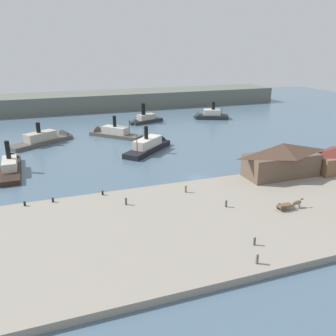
% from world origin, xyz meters
% --- Properties ---
extents(ground_plane, '(320.00, 320.00, 0.00)m').
position_xyz_m(ground_plane, '(0.00, 0.00, 0.00)').
color(ground_plane, slate).
extents(quay_promenade, '(110.00, 36.00, 1.20)m').
position_xyz_m(quay_promenade, '(0.00, -22.00, 0.60)').
color(quay_promenade, gray).
rests_on(quay_promenade, ground).
extents(seawall_edge, '(110.00, 0.80, 1.00)m').
position_xyz_m(seawall_edge, '(0.00, -3.60, 0.50)').
color(seawall_edge, slate).
rests_on(seawall_edge, ground).
extents(ferry_shed_east_terminal, '(18.02, 7.64, 8.17)m').
position_xyz_m(ferry_shed_east_terminal, '(18.20, -8.14, 5.35)').
color(ferry_shed_east_terminal, brown).
rests_on(ferry_shed_east_terminal, quay_promenade).
extents(horse_cart, '(5.66, 1.40, 1.87)m').
position_xyz_m(horse_cart, '(8.54, -24.26, 2.13)').
color(horse_cart, brown).
rests_on(horse_cart, quay_promenade).
extents(pedestrian_walking_east, '(0.38, 0.38, 1.53)m').
position_xyz_m(pedestrian_walking_east, '(-5.16, -33.32, 1.90)').
color(pedestrian_walking_east, '#3D4C42').
rests_on(pedestrian_walking_east, quay_promenade).
extents(pedestrian_standing_center, '(0.41, 0.41, 1.66)m').
position_xyz_m(pedestrian_standing_center, '(-20.85, -11.65, 1.96)').
color(pedestrian_standing_center, '#3D4C42').
rests_on(pedestrian_standing_center, quay_promenade).
extents(pedestrian_at_waters_edge, '(0.43, 0.43, 1.73)m').
position_xyz_m(pedestrian_at_waters_edge, '(-7.62, -37.84, 1.99)').
color(pedestrian_at_waters_edge, '#6B5B4C').
rests_on(pedestrian_at_waters_edge, quay_promenade).
extents(pedestrian_walking_west, '(0.43, 0.43, 1.73)m').
position_xyz_m(pedestrian_walking_west, '(-7.26, -9.85, 1.99)').
color(pedestrian_walking_west, '#6B5B4C').
rests_on(pedestrian_walking_west, quay_promenade).
extents(pedestrian_near_cart, '(0.39, 0.39, 1.59)m').
position_xyz_m(pedestrian_near_cart, '(-2.60, -19.30, 1.92)').
color(pedestrian_near_cart, '#3D4C42').
rests_on(pedestrian_near_cart, quay_promenade).
extents(mooring_post_center_west, '(0.44, 0.44, 0.90)m').
position_xyz_m(mooring_post_center_west, '(-24.38, -5.23, 1.65)').
color(mooring_post_center_west, black).
rests_on(mooring_post_center_west, quay_promenade).
extents(mooring_post_east, '(0.44, 0.44, 0.90)m').
position_xyz_m(mooring_post_east, '(-39.82, -5.41, 1.65)').
color(mooring_post_east, black).
rests_on(mooring_post_east, quay_promenade).
extents(mooring_post_west, '(0.44, 0.44, 0.90)m').
position_xyz_m(mooring_post_west, '(-34.48, -5.43, 1.65)').
color(mooring_post_west, black).
rests_on(mooring_post_west, quay_promenade).
extents(ferry_outer_harbor, '(19.65, 18.83, 9.76)m').
position_xyz_m(ferry_outer_harbor, '(-3.29, 27.96, 1.52)').
color(ferry_outer_harbor, black).
rests_on(ferry_outer_harbor, ground).
extents(ferry_departing_north, '(16.56, 11.43, 9.42)m').
position_xyz_m(ferry_departing_north, '(35.10, 66.78, 1.47)').
color(ferry_departing_north, '#23282D').
rests_on(ferry_departing_north, ground).
extents(ferry_approaching_west, '(16.38, 9.81, 9.71)m').
position_xyz_m(ferry_approaching_west, '(5.35, 67.35, 1.51)').
color(ferry_approaching_west, '#23282D').
rests_on(ferry_approaching_west, ground).
extents(ferry_approaching_east, '(22.76, 17.62, 9.17)m').
position_xyz_m(ferry_approaching_east, '(-33.43, 48.34, 1.34)').
color(ferry_approaching_east, '#514C47').
rests_on(ferry_approaching_east, ground).
extents(ferry_mid_harbor, '(5.42, 23.12, 9.67)m').
position_xyz_m(ferry_mid_harbor, '(-43.91, 22.92, 1.20)').
color(ferry_mid_harbor, black).
rests_on(ferry_mid_harbor, ground).
extents(ferry_moored_east, '(18.43, 18.77, 9.36)m').
position_xyz_m(ferry_moored_east, '(-12.23, 49.88, 1.27)').
color(ferry_moored_east, '#514C47').
rests_on(ferry_moored_east, ground).
extents(far_headland, '(180.00, 24.00, 8.00)m').
position_xyz_m(far_headland, '(0.00, 110.00, 4.00)').
color(far_headland, '#60665B').
rests_on(far_headland, ground).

